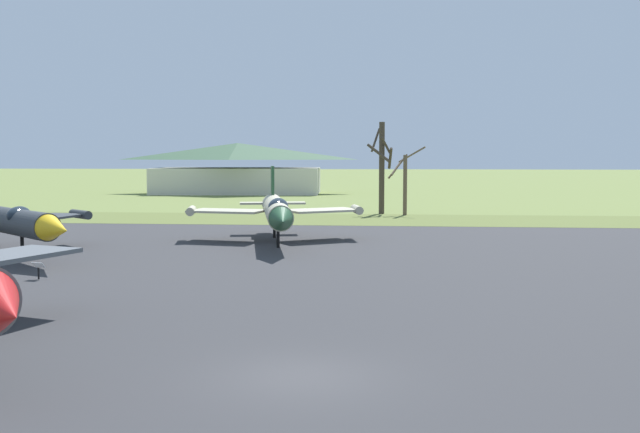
% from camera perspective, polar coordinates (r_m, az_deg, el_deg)
% --- Properties ---
extents(ground_plane, '(600.00, 600.00, 0.00)m').
position_cam_1_polar(ground_plane, '(19.30, -1.48, -12.07)').
color(ground_plane, olive).
extents(asphalt_apron, '(82.19, 51.04, 0.05)m').
position_cam_1_polar(asphalt_apron, '(34.19, 1.68, -4.69)').
color(asphalt_apron, '#333335').
rests_on(asphalt_apron, ground).
extents(grass_verge_strip, '(142.19, 12.00, 0.06)m').
position_cam_1_polar(grass_verge_strip, '(65.46, 3.56, -0.25)').
color(grass_verge_strip, '#5D6A32').
rests_on(grass_verge_strip, ground).
extents(jet_fighter_front_left, '(12.94, 12.62, 5.10)m').
position_cam_1_polar(jet_fighter_front_left, '(44.71, -22.63, -0.21)').
color(jet_fighter_front_left, '#33383D').
rests_on(jet_fighter_front_left, ground).
extents(info_placard_front_left, '(0.62, 0.36, 0.83)m').
position_cam_1_polar(info_placard_front_left, '(35.98, -20.46, -3.69)').
color(info_placard_front_left, black).
rests_on(info_placard_front_left, ground).
extents(jet_fighter_rear_left, '(11.66, 15.42, 4.83)m').
position_cam_1_polar(jet_fighter_rear_left, '(47.55, -3.31, 0.48)').
color(jet_fighter_rear_left, '#B7B293').
rests_on(jet_fighter_rear_left, ground).
extents(bare_tree_far_left, '(2.48, 2.56, 8.77)m').
position_cam_1_polar(bare_tree_far_left, '(72.56, 4.69, 3.90)').
color(bare_tree_far_left, '#42382D').
rests_on(bare_tree_far_left, ground).
extents(bare_tree_left_of_center, '(3.54, 2.37, 6.44)m').
position_cam_1_polar(bare_tree_left_of_center, '(70.66, 6.36, 2.78)').
color(bare_tree_left_of_center, brown).
rests_on(bare_tree_left_of_center, ground).
extents(visitor_building, '(26.07, 14.69, 7.46)m').
position_cam_1_polar(visitor_building, '(112.99, -6.21, 3.63)').
color(visitor_building, beige).
rests_on(visitor_building, ground).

